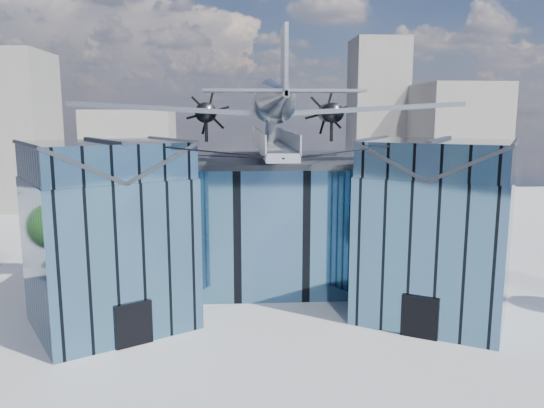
{
  "coord_description": "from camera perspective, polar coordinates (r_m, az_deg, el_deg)",
  "views": [
    {
      "loc": [
        -2.36,
        -34.09,
        13.37
      ],
      "look_at": [
        0.0,
        2.0,
        7.2
      ],
      "focal_mm": 35.0,
      "sensor_mm": 36.0,
      "label": 1
    }
  ],
  "objects": [
    {
      "name": "museum",
      "position": [
        40.74,
        -0.35,
        -1.4
      ],
      "size": [
        32.88,
        24.5,
        17.6
      ],
      "color": "#456E8E",
      "rests_on": "ground"
    },
    {
      "name": "ground_plane",
      "position": [
        36.7,
        0.21,
        -11.69
      ],
      "size": [
        120.0,
        120.0,
        0.0
      ],
      "primitive_type": "plane",
      "color": "#939397"
    },
    {
      "name": "bg_towers",
      "position": [
        84.73,
        -1.17,
        7.4
      ],
      "size": [
        77.0,
        24.5,
        26.0
      ],
      "color": "gray",
      "rests_on": "ground"
    }
  ]
}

